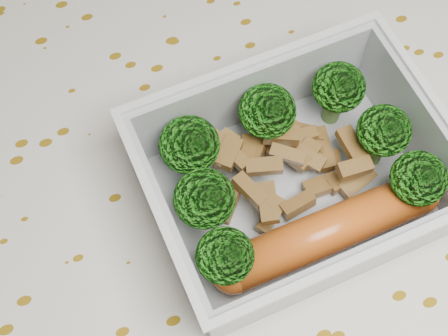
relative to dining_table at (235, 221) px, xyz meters
name	(u,v)px	position (x,y,z in m)	size (l,w,h in m)	color
dining_table	(235,221)	(0.00, 0.00, 0.00)	(1.40, 0.90, 0.75)	brown
tablecloth	(236,198)	(0.00, 0.00, 0.05)	(1.46, 0.96, 0.19)	silver
lunch_container	(294,182)	(0.03, -0.03, 0.11)	(0.20, 0.16, 0.07)	silver
broccoli_florets	(284,156)	(0.03, -0.01, 0.13)	(0.17, 0.12, 0.06)	#608C3F
meat_pile	(288,160)	(0.03, -0.01, 0.11)	(0.12, 0.08, 0.03)	brown
sausage	(328,231)	(0.04, -0.07, 0.11)	(0.16, 0.04, 0.03)	#BD5216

